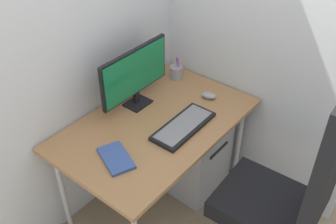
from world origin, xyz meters
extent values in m
plane|color=gray|center=(0.00, 0.00, 0.00)|extent=(8.00, 8.00, 0.00)
cube|color=#996B42|center=(0.00, 0.00, 0.73)|extent=(1.22, 0.76, 0.03)
cylinder|color=#B2B5BA|center=(0.53, -0.30, 0.36)|extent=(0.03, 0.03, 0.71)
cylinder|color=#B2B5BA|center=(-0.53, 0.30, 0.36)|extent=(0.03, 0.03, 0.71)
cylinder|color=#B2B5BA|center=(0.53, 0.30, 0.36)|extent=(0.03, 0.03, 0.71)
sphere|color=black|center=(0.30, -0.54, 0.03)|extent=(0.05, 0.05, 0.05)
cube|color=black|center=(0.05, -0.73, 0.49)|extent=(0.46, 0.52, 0.11)
cube|color=black|center=(0.06, -0.99, 0.94)|extent=(0.40, 0.09, 0.79)
cube|color=#9EA0A5|center=(0.32, -0.01, 0.31)|extent=(0.41, 0.52, 0.62)
cube|color=#262628|center=(0.32, -0.27, 0.44)|extent=(0.21, 0.01, 0.02)
cube|color=black|center=(0.07, 0.21, 0.74)|extent=(0.16, 0.13, 0.01)
cube|color=black|center=(0.07, 0.22, 0.79)|extent=(0.04, 0.02, 0.08)
cube|color=black|center=(0.07, 0.22, 0.97)|extent=(0.55, 0.02, 0.30)
cube|color=#14723F|center=(0.07, 0.21, 0.97)|extent=(0.52, 0.01, 0.27)
cube|color=black|center=(0.06, -0.16, 0.75)|extent=(0.43, 0.18, 0.02)
cube|color=slate|center=(0.06, -0.16, 0.76)|extent=(0.40, 0.15, 0.00)
ellipsoid|color=gray|center=(0.41, -0.10, 0.76)|extent=(0.09, 0.11, 0.04)
cylinder|color=gray|center=(0.48, 0.22, 0.78)|extent=(0.09, 0.09, 0.09)
cylinder|color=silver|center=(0.47, 0.22, 0.83)|extent=(0.02, 0.01, 0.10)
cylinder|color=silver|center=(0.48, 0.22, 0.83)|extent=(0.02, 0.01, 0.10)
torus|color=purple|center=(0.48, 0.22, 0.79)|extent=(0.04, 0.04, 0.01)
cylinder|color=purple|center=(0.49, 0.22, 0.83)|extent=(0.01, 0.01, 0.12)
cylinder|color=purple|center=(0.48, 0.20, 0.83)|extent=(0.02, 0.02, 0.13)
cube|color=#334C8C|center=(-0.38, -0.04, 0.75)|extent=(0.21, 0.27, 0.02)
camera|label=1|loc=(-1.38, -1.20, 2.19)|focal=41.60mm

